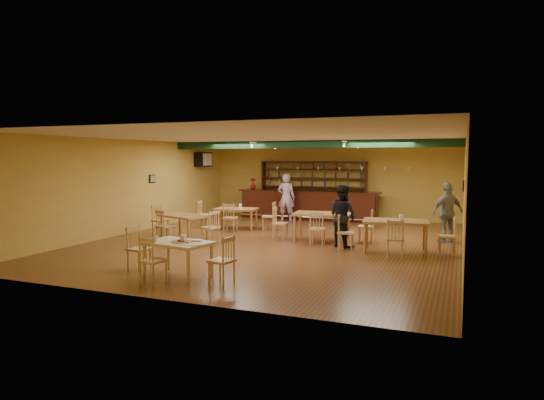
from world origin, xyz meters
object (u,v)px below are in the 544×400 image
at_px(patron_bar, 286,198).
at_px(dining_table_b, 322,227).
at_px(dining_table_a, 236,218).
at_px(dining_table_d, 395,236).
at_px(bar_counter, 308,205).
at_px(near_table, 178,259).
at_px(patron_right_a, 343,216).
at_px(dining_table_c, 184,227).

bearing_deg(patron_bar, dining_table_b, 117.27).
xyz_separation_m(dining_table_a, dining_table_d, (5.57, -2.10, 0.06)).
relative_size(bar_counter, patron_bar, 3.10).
bearing_deg(near_table, patron_right_a, 72.03).
bearing_deg(dining_table_c, bar_counter, 88.93).
bearing_deg(dining_table_a, near_table, -83.38).
distance_m(dining_table_a, patron_bar, 2.69).
relative_size(dining_table_b, patron_right_a, 0.95).
height_order(dining_table_a, near_table, near_table).
bearing_deg(dining_table_b, patron_bar, 117.71).
relative_size(patron_bar, patron_right_a, 1.06).
relative_size(dining_table_a, dining_table_d, 0.86).
distance_m(bar_counter, near_table, 9.67).
relative_size(dining_table_a, patron_right_a, 0.82).
height_order(near_table, patron_right_a, patron_right_a).
bearing_deg(dining_table_b, dining_table_d, -29.39).
xyz_separation_m(dining_table_b, near_table, (-1.56, -5.23, -0.05)).
bearing_deg(patron_bar, dining_table_d, 128.88).
relative_size(bar_counter, dining_table_c, 3.91).
height_order(dining_table_c, dining_table_d, dining_table_d).
bearing_deg(bar_counter, patron_bar, -126.35).
relative_size(bar_counter, patron_right_a, 3.29).
xyz_separation_m(bar_counter, near_table, (0.26, -9.67, -0.20)).
xyz_separation_m(dining_table_b, dining_table_d, (2.22, -0.95, 0.00)).
height_order(patron_bar, patron_right_a, patron_bar).
height_order(near_table, patron_bar, patron_bar).
bearing_deg(bar_counter, patron_right_a, -63.37).
relative_size(dining_table_b, near_table, 1.21).
bearing_deg(dining_table_b, dining_table_c, -168.36).
distance_m(bar_counter, patron_right_a, 5.87).
height_order(dining_table_b, patron_bar, patron_bar).
bearing_deg(near_table, patron_bar, 105.75).
bearing_deg(dining_table_a, patron_right_a, -34.22).
bearing_deg(near_table, dining_table_a, 115.79).
distance_m(bar_counter, dining_table_a, 3.63).
bearing_deg(bar_counter, dining_table_b, -67.63).
bearing_deg(dining_table_d, dining_table_c, 175.52).
bearing_deg(dining_table_d, patron_right_a, 166.60).
height_order(dining_table_b, dining_table_d, dining_table_d).
xyz_separation_m(dining_table_c, patron_right_a, (4.71, 0.46, 0.49)).
bearing_deg(near_table, dining_table_d, 58.62).
bearing_deg(dining_table_c, near_table, -40.39).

